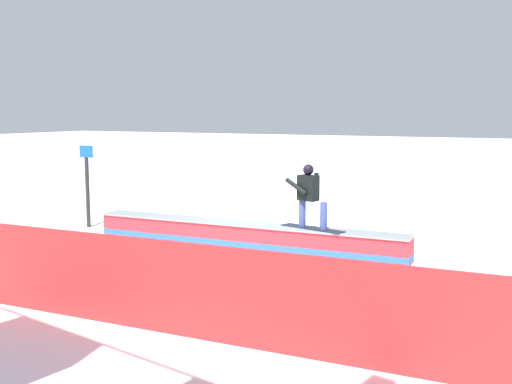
# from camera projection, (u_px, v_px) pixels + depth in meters

# --- Properties ---
(ground_plane) EXTENTS (120.00, 120.00, 0.00)m
(ground_plane) POSITION_uv_depth(u_px,v_px,m) (244.00, 248.00, 12.92)
(ground_plane) COLOR white
(grind_box) EXTENTS (7.10, 0.86, 0.55)m
(grind_box) POSITION_uv_depth(u_px,v_px,m) (244.00, 237.00, 12.89)
(grind_box) COLOR red
(grind_box) RESTS_ON ground_plane
(snowboarder) EXTENTS (1.45, 0.63, 1.31)m
(snowboarder) POSITION_uv_depth(u_px,v_px,m) (309.00, 194.00, 12.19)
(snowboarder) COLOR black
(snowboarder) RESTS_ON grind_box
(safety_fence) EXTENTS (13.42, 0.59, 1.25)m
(safety_fence) POSITION_uv_depth(u_px,v_px,m) (80.00, 275.00, 8.47)
(safety_fence) COLOR red
(safety_fence) RESTS_ON ground_plane
(trail_marker) EXTENTS (0.40, 0.10, 2.07)m
(trail_marker) POSITION_uv_depth(u_px,v_px,m) (87.00, 184.00, 15.14)
(trail_marker) COLOR #262628
(trail_marker) RESTS_ON ground_plane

